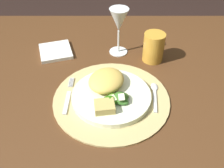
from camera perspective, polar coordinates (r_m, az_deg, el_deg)
dining_table at (r=0.91m, az=-4.13°, el=-5.30°), size 1.39×1.03×0.75m
placemat at (r=0.78m, az=-0.01°, el=-3.35°), size 0.36×0.36×0.01m
dinner_plate at (r=0.77m, az=-0.01°, el=-2.73°), size 0.25×0.25×0.02m
pasta_serving at (r=0.78m, az=-1.16°, el=0.87°), size 0.15×0.16×0.04m
salad_greens at (r=0.74m, az=1.29°, el=-3.37°), size 0.09×0.07×0.03m
bread_piece at (r=0.71m, az=-1.58°, el=-5.17°), size 0.06×0.06×0.02m
fork at (r=0.79m, az=-9.85°, el=-2.85°), size 0.02×0.16×0.00m
spoon at (r=0.81m, az=9.81°, el=-1.92°), size 0.03×0.13×0.01m
napkin at (r=1.01m, az=-12.59°, el=7.33°), size 0.15×0.16×0.01m
wine_glass at (r=0.92m, az=1.76°, el=13.99°), size 0.07×0.07×0.18m
amber_tumbler at (r=0.93m, az=9.63°, el=8.26°), size 0.08×0.08×0.11m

